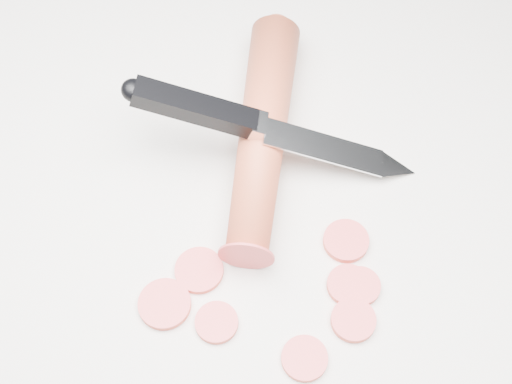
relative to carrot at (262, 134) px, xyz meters
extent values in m
plane|color=silver|center=(0.00, -0.07, -0.02)|extent=(2.40, 2.40, 0.00)
cylinder|color=#BA3F22|center=(0.00, 0.00, 0.00)|extent=(0.12, 0.22, 0.04)
cylinder|color=#DA3A3E|center=(-0.08, -0.14, -0.02)|extent=(0.03, 0.03, 0.01)
cylinder|color=#DA3A3E|center=(0.03, -0.14, -0.02)|extent=(0.03, 0.03, 0.01)
cylinder|color=#DA3A3E|center=(0.04, -0.11, -0.02)|extent=(0.04, 0.04, 0.01)
cylinder|color=#DA3A3E|center=(-0.02, -0.19, -0.02)|extent=(0.03, 0.03, 0.01)
cylinder|color=#DA3A3E|center=(0.02, -0.17, -0.02)|extent=(0.03, 0.03, 0.01)
cylinder|color=#DA3A3E|center=(-0.08, -0.10, -0.02)|extent=(0.04, 0.04, 0.01)
cylinder|color=#DA3A3E|center=(0.04, -0.14, -0.02)|extent=(0.03, 0.03, 0.01)
cylinder|color=#DA3A3E|center=(-0.11, -0.12, -0.02)|extent=(0.04, 0.04, 0.01)
camera|label=1|loc=(-0.10, -0.32, 0.50)|focal=50.00mm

